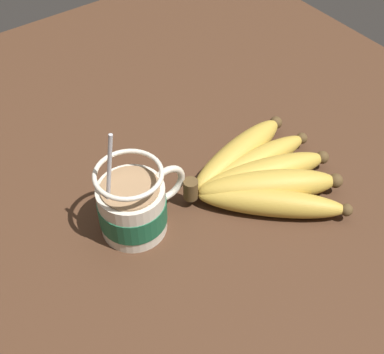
# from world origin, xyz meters

# --- Properties ---
(table) EXTENTS (1.09, 1.09, 0.03)m
(table) POSITION_xyz_m (0.00, 0.00, 0.02)
(table) COLOR #422819
(table) RESTS_ON ground
(coffee_mug) EXTENTS (0.12, 0.09, 0.17)m
(coffee_mug) POSITION_xyz_m (-0.06, -0.02, 0.07)
(coffee_mug) COLOR beige
(coffee_mug) RESTS_ON table
(banana_bunch) EXTENTS (0.22, 0.22, 0.05)m
(banana_bunch) POSITION_xyz_m (0.12, -0.06, 0.05)
(banana_bunch) COLOR #4C381E
(banana_bunch) RESTS_ON table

